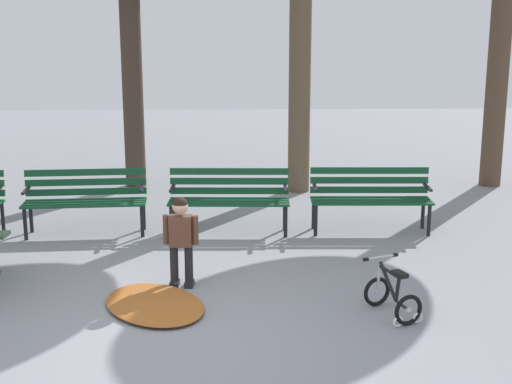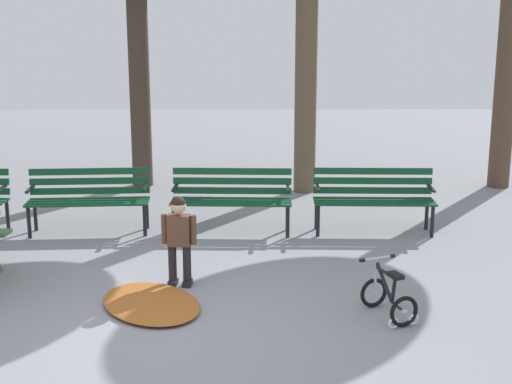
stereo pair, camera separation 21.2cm
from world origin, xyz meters
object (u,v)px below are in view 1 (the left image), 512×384
Objects in this scene: child_standing at (181,235)px; park_bench_far_right at (370,194)px; park_bench_left at (86,196)px; park_bench_right at (229,195)px; kids_bicycle at (393,296)px.

park_bench_far_right is at bearing 40.43° from child_standing.
park_bench_right is (1.91, -0.01, 0.00)m from park_bench_left.
park_bench_left and park_bench_right have the same top height.
park_bench_right is 2.56× the size of kids_bicycle.
park_bench_far_right is 1.64× the size of child_standing.
park_bench_right is 1.00× the size of park_bench_far_right.
park_bench_left is at bearing 124.01° from child_standing.
park_bench_left is 2.50m from child_standing.
park_bench_right is 3.33m from kids_bicycle.
child_standing is (1.40, -2.08, 0.06)m from park_bench_left.
child_standing is at bearing -139.57° from park_bench_far_right.
child_standing is 2.27m from kids_bicycle.
park_bench_left is 2.57× the size of kids_bicycle.
child_standing is (-2.41, -2.05, 0.06)m from park_bench_far_right.
park_bench_right is 2.12m from child_standing.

